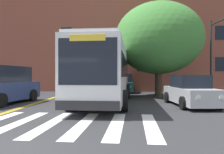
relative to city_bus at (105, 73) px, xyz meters
The scene contains 10 objects.
crosswalk 6.55m from the city_bus, 108.37° to the right, with size 8.66×4.49×0.01m.
lane_line_yellow_inner 9.29m from the city_bus, 117.91° to the left, with size 0.12×36.00×0.01m, color gold.
lane_line_yellow_outer 9.22m from the city_bus, 117.01° to the left, with size 0.12×36.00×0.01m, color gold.
city_bus is the anchor object (origin of this frame).
car_navy_near_lane 6.08m from the city_bus, behind, with size 2.63×5.15×2.23m.
car_silver_far_lane 5.07m from the city_bus, 13.69° to the right, with size 2.29×4.70×1.70m.
car_teal_behind_bus 8.31m from the city_bus, 82.91° to the left, with size 2.24×4.25×1.84m.
traffic_light_near_corner 8.79m from the city_bus, 17.43° to the left, with size 0.66×3.70×5.96m.
street_tree_curbside_large 6.37m from the city_bus, 47.04° to the left, with size 7.27×7.27×7.49m.
building_facade 15.02m from the city_bus, 109.65° to the left, with size 39.59×9.18×11.37m.
Camera 1 is at (2.89, -4.68, 1.66)m, focal length 35.00 mm.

